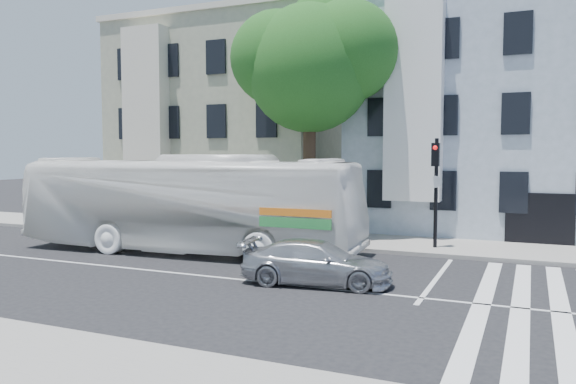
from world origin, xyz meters
The scene contains 9 objects.
ground centered at (0.00, 0.00, 0.00)m, with size 120.00×120.00×0.00m, color black.
sidewalk_far centered at (0.00, 8.00, 0.07)m, with size 80.00×4.00×0.15m, color gray.
building_left centered at (-7.00, 15.00, 5.50)m, with size 12.00×10.00×11.00m, color gray.
building_right centered at (7.00, 15.00, 5.50)m, with size 12.00×10.00×11.00m, color #94A3B0.
street_tree centered at (0.06, 8.74, 7.83)m, with size 7.30×5.90×11.10m.
bus centered at (-2.96, 3.37, 1.88)m, with size 13.47×3.15×3.75m, color white.
sedan centered at (3.39, 0.41, 0.64)m, with size 4.39×1.78×1.27m, color #B7BABF.
hedge centered at (-2.15, 6.30, 0.50)m, with size 8.50×0.84×0.70m, color #256420, non-canonical shape.
traffic_signal centered at (5.69, 7.28, 2.82)m, with size 0.46×0.54×4.37m.
Camera 1 is at (9.07, -14.68, 3.81)m, focal length 35.00 mm.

